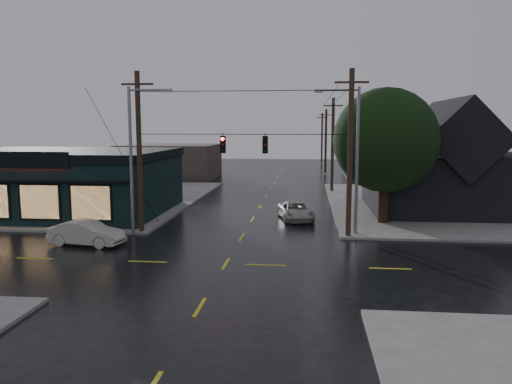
# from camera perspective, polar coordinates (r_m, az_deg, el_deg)

# --- Properties ---
(ground_plane) EXTENTS (160.00, 160.00, 0.00)m
(ground_plane) POSITION_cam_1_polar(r_m,az_deg,el_deg) (25.05, -3.48, -8.21)
(ground_plane) COLOR black
(sidewalk_nw) EXTENTS (28.00, 28.00, 0.15)m
(sidewalk_nw) POSITION_cam_1_polar(r_m,az_deg,el_deg) (50.37, -22.57, -0.70)
(sidewalk_nw) COLOR slate
(sidewalk_nw) RESTS_ON ground
(sidewalk_ne) EXTENTS (28.00, 28.00, 0.15)m
(sidewalk_ne) POSITION_cam_1_polar(r_m,az_deg,el_deg) (47.10, 25.75, -1.41)
(sidewalk_ne) COLOR slate
(sidewalk_ne) RESTS_ON ground
(pizza_shop) EXTENTS (16.30, 12.34, 4.90)m
(pizza_shop) POSITION_cam_1_polar(r_m,az_deg,el_deg) (41.55, -21.29, 1.18)
(pizza_shop) COLOR black
(pizza_shop) RESTS_ON ground
(ne_building) EXTENTS (12.60, 11.60, 8.75)m
(ne_building) POSITION_cam_1_polar(r_m,az_deg,el_deg) (42.30, 21.07, 3.89)
(ne_building) COLOR black
(ne_building) RESTS_ON ground
(corner_tree) EXTENTS (7.15, 7.15, 9.28)m
(corner_tree) POSITION_cam_1_polar(r_m,az_deg,el_deg) (35.34, 14.58, 5.74)
(corner_tree) COLOR black
(corner_tree) RESTS_ON ground
(utility_pole_nw) EXTENTS (2.00, 0.32, 10.15)m
(utility_pole_nw) POSITION_cam_1_polar(r_m,az_deg,el_deg) (32.75, -12.92, -4.62)
(utility_pole_nw) COLOR black
(utility_pole_nw) RESTS_ON ground
(utility_pole_ne) EXTENTS (2.00, 0.32, 10.15)m
(utility_pole_ne) POSITION_cam_1_polar(r_m,az_deg,el_deg) (31.13, 10.46, -5.19)
(utility_pole_ne) COLOR black
(utility_pole_ne) RESTS_ON ground
(utility_pole_far_a) EXTENTS (2.00, 0.32, 9.65)m
(utility_pole_far_a) POSITION_cam_1_polar(r_m,az_deg,el_deg) (52.28, 8.64, -0.01)
(utility_pole_far_a) COLOR black
(utility_pole_far_a) RESTS_ON ground
(utility_pole_far_b) EXTENTS (2.00, 0.32, 9.15)m
(utility_pole_far_b) POSITION_cam_1_polar(r_m,az_deg,el_deg) (72.14, 7.91, 2.07)
(utility_pole_far_b) COLOR black
(utility_pole_far_b) RESTS_ON ground
(utility_pole_far_c) EXTENTS (2.00, 0.32, 9.15)m
(utility_pole_far_c) POSITION_cam_1_polar(r_m,az_deg,el_deg) (92.06, 7.49, 3.25)
(utility_pole_far_c) COLOR black
(utility_pole_far_c) RESTS_ON ground
(span_signal_assembly) EXTENTS (13.00, 0.48, 1.23)m
(span_signal_assembly) POSITION_cam_1_polar(r_m,az_deg,el_deg) (30.54, -1.39, 5.49)
(span_signal_assembly) COLOR black
(span_signal_assembly) RESTS_ON ground
(streetlight_nw) EXTENTS (5.40, 0.30, 9.15)m
(streetlight_nw) POSITION_cam_1_polar(r_m,az_deg,el_deg) (32.21, -13.83, -4.86)
(streetlight_nw) COLOR gray
(streetlight_nw) RESTS_ON ground
(streetlight_ne) EXTENTS (5.40, 0.30, 9.15)m
(streetlight_ne) POSITION_cam_1_polar(r_m,az_deg,el_deg) (31.86, 11.27, -4.92)
(streetlight_ne) COLOR gray
(streetlight_ne) RESTS_ON ground
(bg_building_west) EXTENTS (12.00, 10.00, 4.40)m
(bg_building_west) POSITION_cam_1_polar(r_m,az_deg,el_deg) (66.42, -9.81, 3.47)
(bg_building_west) COLOR #3E302D
(bg_building_west) RESTS_ON ground
(bg_building_east) EXTENTS (14.00, 12.00, 5.60)m
(bg_building_east) POSITION_cam_1_polar(r_m,az_deg,el_deg) (69.93, 15.86, 3.98)
(bg_building_east) COLOR #2D2C32
(bg_building_east) RESTS_ON ground
(sedan_cream) EXTENTS (4.52, 2.14, 1.43)m
(sedan_cream) POSITION_cam_1_polar(r_m,az_deg,el_deg) (30.24, -18.81, -4.46)
(sedan_cream) COLOR #B7B8A2
(sedan_cream) RESTS_ON ground
(suv_silver) EXTENTS (3.09, 5.00, 1.29)m
(suv_silver) POSITION_cam_1_polar(r_m,az_deg,el_deg) (36.47, 4.56, -2.18)
(suv_silver) COLOR #ABAA9E
(suv_silver) RESTS_ON ground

